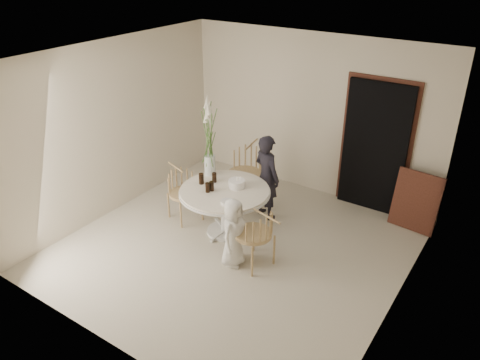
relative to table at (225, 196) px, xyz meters
The scene contains 18 objects.
ground 0.75m from the table, 35.54° to the right, with size 4.50×4.50×0.00m, color beige.
room_shell 1.09m from the table, 35.54° to the right, with size 4.50×4.50×4.50m.
doorway 2.49m from the table, 52.29° to the left, with size 1.00×0.10×2.10m, color black.
door_trim 2.53m from the table, 52.85° to the left, with size 1.12×0.03×2.22m, color #5B291F.
table is the anchor object (origin of this frame).
picture_frame 2.86m from the table, 36.44° to the left, with size 0.69×0.05×0.91m, color #5B291F.
chair_far 1.10m from the table, 105.04° to the left, with size 0.60×0.63×0.97m.
chair_right 0.98m from the table, 27.16° to the right, with size 0.60×0.57×0.88m.
chair_left 0.86m from the table, behind, with size 0.59×0.56×0.83m.
girl 0.80m from the table, 71.33° to the left, with size 0.50×0.33×1.37m, color black.
boy 0.78m from the table, 46.27° to the right, with size 0.48×0.31×0.98m, color silver.
birthday_cake 0.25m from the table, 55.43° to the left, with size 0.24×0.24×0.17m.
cola_tumbler_a 0.31m from the table, 128.83° to the right, with size 0.07×0.07×0.14m, color black.
cola_tumbler_b 0.26m from the table, 136.77° to the right, with size 0.07×0.07×0.14m, color black.
cola_tumbler_c 0.44m from the table, behind, with size 0.08×0.08×0.16m, color black.
cola_tumbler_d 0.34m from the table, 157.94° to the left, with size 0.07×0.07×0.15m, color black.
plate_stack 0.44m from the table, 49.92° to the right, with size 0.18×0.18×0.04m, color white.
flower_vase 0.89m from the table, 149.54° to the left, with size 0.17×0.17×1.25m.
Camera 1 is at (3.15, -4.57, 3.92)m, focal length 35.00 mm.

